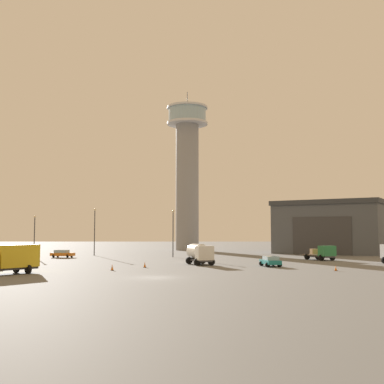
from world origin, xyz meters
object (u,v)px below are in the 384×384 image
at_px(light_post_west, 95,228).
at_px(traffic_cone_mid_apron, 145,265).
at_px(control_tower, 187,166).
at_px(traffic_cone_near_right, 336,268).
at_px(light_post_centre, 34,232).
at_px(traffic_cone_near_left, 112,267).
at_px(car_teal, 270,261).
at_px(light_post_east, 173,229).
at_px(car_orange, 62,253).
at_px(truck_flatbed_green, 322,253).
at_px(truck_box_yellow, 8,258).
at_px(truck_fuel_tanker_white, 200,253).

height_order(light_post_west, traffic_cone_mid_apron, light_post_west).
distance_m(control_tower, traffic_cone_near_right, 73.21).
height_order(light_post_centre, traffic_cone_near_left, light_post_centre).
xyz_separation_m(light_post_west, traffic_cone_near_left, (9.36, -38.28, -5.12)).
bearing_deg(traffic_cone_near_right, light_post_centre, 143.29).
distance_m(car_teal, light_post_east, 28.58).
xyz_separation_m(control_tower, traffic_cone_mid_apron, (-5.63, -62.00, -21.54)).
bearing_deg(car_teal, light_post_west, 34.29).
bearing_deg(control_tower, car_teal, -79.69).
height_order(control_tower, light_post_west, control_tower).
xyz_separation_m(traffic_cone_near_right, traffic_cone_mid_apron, (-23.00, 5.76, 0.04)).
height_order(light_post_east, traffic_cone_near_right, light_post_east).
height_order(traffic_cone_near_right, traffic_cone_mid_apron, traffic_cone_mid_apron).
xyz_separation_m(car_orange, traffic_cone_near_right, (40.04, -31.04, -0.43)).
height_order(light_post_west, light_post_centre, light_post_west).
xyz_separation_m(truck_flatbed_green, traffic_cone_near_right, (-4.61, -21.91, -0.86)).
height_order(control_tower, light_post_centre, control_tower).
xyz_separation_m(light_post_east, traffic_cone_near_right, (20.07, -32.19, -4.86)).
xyz_separation_m(light_post_east, traffic_cone_mid_apron, (-2.93, -26.43, -4.82)).
xyz_separation_m(light_post_centre, traffic_cone_near_right, (46.25, -34.48, -4.37)).
distance_m(truck_flatbed_green, truck_box_yellow, 49.24).
bearing_deg(truck_box_yellow, car_orange, -136.31).
xyz_separation_m(control_tower, traffic_cone_near_left, (-9.13, -66.74, -21.53)).
xyz_separation_m(control_tower, light_post_centre, (-28.88, -33.29, -17.21)).
bearing_deg(light_post_west, truck_flatbed_green, -23.27).
bearing_deg(car_orange, truck_fuel_tanker_white, -27.42).
height_order(light_post_east, traffic_cone_mid_apron, light_post_east).
bearing_deg(control_tower, light_post_centre, -130.94).
distance_m(control_tower, traffic_cone_near_left, 70.71).
relative_size(truck_box_yellow, car_orange, 1.60).
xyz_separation_m(light_post_centre, traffic_cone_near_left, (19.75, -33.45, -4.31)).
xyz_separation_m(control_tower, truck_fuel_tanker_white, (1.61, -56.39, -20.25)).
xyz_separation_m(truck_box_yellow, traffic_cone_near_right, (36.95, 4.50, -1.42)).
distance_m(truck_flatbed_green, car_orange, 45.58).
distance_m(car_teal, light_post_west, 43.61).
bearing_deg(car_orange, truck_flatbed_green, 0.01).
bearing_deg(truck_box_yellow, light_post_west, -142.72).
height_order(traffic_cone_near_left, traffic_cone_near_right, traffic_cone_near_left).
distance_m(car_teal, car_orange, 41.06).
distance_m(truck_box_yellow, traffic_cone_near_right, 37.25).
bearing_deg(car_orange, light_post_east, 14.89).
height_order(control_tower, light_post_east, control_tower).
distance_m(light_post_west, light_post_centre, 11.49).
bearing_deg(truck_fuel_tanker_white, truck_flatbed_green, 99.45).
relative_size(light_post_west, light_post_east, 1.07).
relative_size(control_tower, truck_box_yellow, 5.92).
bearing_deg(light_post_east, control_tower, 85.66).
relative_size(car_orange, traffic_cone_near_right, 6.97).
bearing_deg(light_post_centre, traffic_cone_near_left, -59.44).
distance_m(control_tower, light_post_centre, 47.31).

